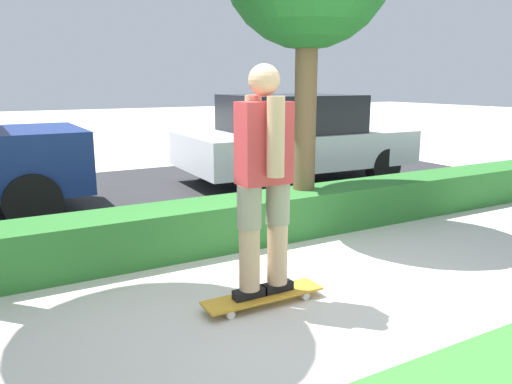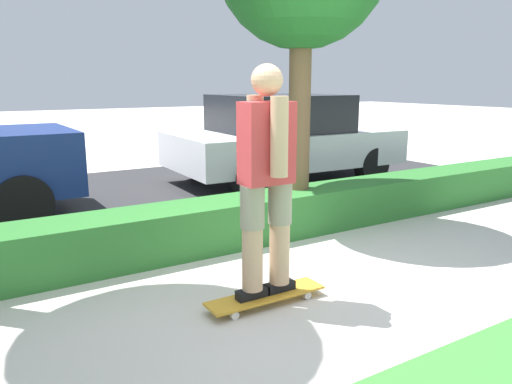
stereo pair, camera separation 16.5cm
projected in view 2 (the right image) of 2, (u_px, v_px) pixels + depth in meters
ground_plane at (309, 302)px, 3.91m from camera, size 60.00×60.00×0.00m
street_asphalt at (136, 198)px, 7.40m from camera, size 12.61×5.00×0.01m
hedge_row at (216, 224)px, 5.19m from camera, size 12.61×0.60×0.48m
skateboard at (266, 296)px, 3.87m from camera, size 0.97×0.24×0.08m
skater_person at (267, 177)px, 3.66m from camera, size 0.51×0.45×1.74m
parked_car_middle at (283, 138)px, 8.55m from camera, size 3.91×2.09×1.48m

